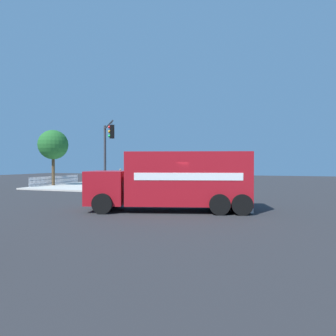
% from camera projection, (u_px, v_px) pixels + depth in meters
% --- Properties ---
extents(ground_plane, '(100.00, 100.00, 0.00)m').
position_uv_depth(ground_plane, '(171.00, 210.00, 15.97)').
color(ground_plane, '#2B2B2D').
extents(sidewalk_corner_near, '(10.42, 10.42, 0.14)m').
position_uv_depth(sidewalk_corner_near, '(95.00, 186.00, 31.81)').
color(sidewalk_corner_near, beige).
rests_on(sidewalk_corner_near, ground).
extents(delivery_truck, '(4.74, 8.58, 3.02)m').
position_uv_depth(delivery_truck, '(175.00, 180.00, 15.75)').
color(delivery_truck, '#AD141E').
rests_on(delivery_truck, ground).
extents(traffic_light_primary, '(4.10, 3.11, 5.52)m').
position_uv_depth(traffic_light_primary, '(107.00, 146.00, 24.26)').
color(traffic_light_primary, '#38383D').
rests_on(traffic_light_primary, sidewalk_corner_near).
extents(pedestrian_near_corner, '(0.35, 0.49, 1.73)m').
position_uv_depth(pedestrian_near_corner, '(120.00, 175.00, 33.95)').
color(pedestrian_near_corner, gray).
rests_on(pedestrian_near_corner, sidewalk_corner_near).
extents(picket_fence_run, '(7.84, 0.05, 0.95)m').
position_uv_depth(picket_fence_run, '(56.00, 180.00, 33.42)').
color(picket_fence_run, silver).
rests_on(picket_fence_run, sidewalk_corner_near).
extents(shade_tree_near, '(3.12, 3.12, 5.87)m').
position_uv_depth(shade_tree_near, '(53.00, 145.00, 32.28)').
color(shade_tree_near, brown).
rests_on(shade_tree_near, sidewalk_corner_near).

